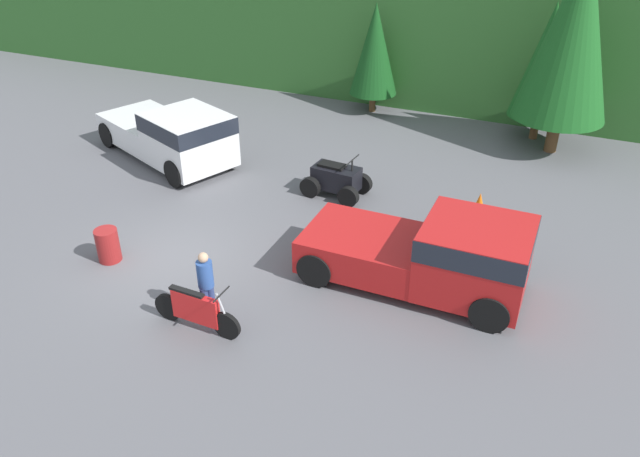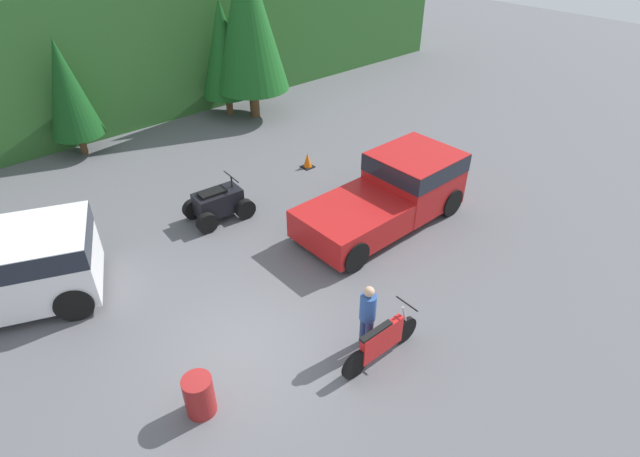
{
  "view_description": "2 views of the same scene",
  "coord_description": "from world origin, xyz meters",
  "px_view_note": "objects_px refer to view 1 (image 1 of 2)",
  "views": [
    {
      "loc": [
        8.79,
        -10.76,
        8.9
      ],
      "look_at": [
        3.47,
        1.43,
        0.95
      ],
      "focal_mm": 35.0,
      "sensor_mm": 36.0,
      "label": 1
    },
    {
      "loc": [
        -3.73,
        -6.71,
        8.42
      ],
      "look_at": [
        3.47,
        1.43,
        0.95
      ],
      "focal_mm": 28.0,
      "sensor_mm": 36.0,
      "label": 2
    }
  ],
  "objects_px": {
    "dirt_bike": "(196,311)",
    "steel_barrel": "(108,245)",
    "pickup_truck_red": "(437,253)",
    "quad_atv": "(336,180)",
    "traffic_cone": "(480,202)",
    "rider_person": "(206,283)",
    "pickup_truck_second": "(174,134)"
  },
  "relations": [
    {
      "from": "dirt_bike",
      "to": "steel_barrel",
      "type": "xyz_separation_m",
      "value": [
        -3.56,
        1.4,
        -0.04
      ]
    },
    {
      "from": "pickup_truck_second",
      "to": "quad_atv",
      "type": "height_order",
      "value": "pickup_truck_second"
    },
    {
      "from": "rider_person",
      "to": "steel_barrel",
      "type": "relative_size",
      "value": 1.93
    },
    {
      "from": "steel_barrel",
      "to": "rider_person",
      "type": "bearing_deg",
      "value": -14.88
    },
    {
      "from": "pickup_truck_second",
      "to": "steel_barrel",
      "type": "height_order",
      "value": "pickup_truck_second"
    },
    {
      "from": "pickup_truck_red",
      "to": "quad_atv",
      "type": "distance_m",
      "value": 5.31
    },
    {
      "from": "steel_barrel",
      "to": "traffic_cone",
      "type": "bearing_deg",
      "value": 38.23
    },
    {
      "from": "traffic_cone",
      "to": "pickup_truck_second",
      "type": "bearing_deg",
      "value": -176.02
    },
    {
      "from": "rider_person",
      "to": "steel_barrel",
      "type": "xyz_separation_m",
      "value": [
        -3.57,
        0.95,
        -0.48
      ]
    },
    {
      "from": "dirt_bike",
      "to": "steel_barrel",
      "type": "distance_m",
      "value": 3.83
    },
    {
      "from": "dirt_bike",
      "to": "rider_person",
      "type": "distance_m",
      "value": 0.63
    },
    {
      "from": "pickup_truck_red",
      "to": "pickup_truck_second",
      "type": "xyz_separation_m",
      "value": [
        -9.82,
        3.59,
        0.0
      ]
    },
    {
      "from": "traffic_cone",
      "to": "steel_barrel",
      "type": "height_order",
      "value": "steel_barrel"
    },
    {
      "from": "quad_atv",
      "to": "traffic_cone",
      "type": "height_order",
      "value": "quad_atv"
    },
    {
      "from": "rider_person",
      "to": "dirt_bike",
      "type": "bearing_deg",
      "value": -81.07
    },
    {
      "from": "quad_atv",
      "to": "rider_person",
      "type": "xyz_separation_m",
      "value": [
        -0.38,
        -6.58,
        0.42
      ]
    },
    {
      "from": "quad_atv",
      "to": "rider_person",
      "type": "relative_size",
      "value": 1.17
    },
    {
      "from": "pickup_truck_red",
      "to": "pickup_truck_second",
      "type": "relative_size",
      "value": 0.89
    },
    {
      "from": "dirt_bike",
      "to": "traffic_cone",
      "type": "bearing_deg",
      "value": 61.18
    },
    {
      "from": "pickup_truck_red",
      "to": "quad_atv",
      "type": "bearing_deg",
      "value": 138.7
    },
    {
      "from": "pickup_truck_red",
      "to": "steel_barrel",
      "type": "relative_size",
      "value": 6.01
    },
    {
      "from": "steel_barrel",
      "to": "pickup_truck_red",
      "type": "bearing_deg",
      "value": 15.05
    },
    {
      "from": "dirt_bike",
      "to": "steel_barrel",
      "type": "bearing_deg",
      "value": 160.12
    },
    {
      "from": "pickup_truck_red",
      "to": "dirt_bike",
      "type": "bearing_deg",
      "value": -140.67
    },
    {
      "from": "rider_person",
      "to": "steel_barrel",
      "type": "height_order",
      "value": "rider_person"
    },
    {
      "from": "rider_person",
      "to": "traffic_cone",
      "type": "relative_size",
      "value": 3.09
    },
    {
      "from": "rider_person",
      "to": "quad_atv",
      "type": "bearing_deg",
      "value": 96.85
    },
    {
      "from": "rider_person",
      "to": "pickup_truck_red",
      "type": "bearing_deg",
      "value": 45.49
    },
    {
      "from": "dirt_bike",
      "to": "pickup_truck_red",
      "type": "bearing_deg",
      "value": 40.64
    },
    {
      "from": "pickup_truck_red",
      "to": "traffic_cone",
      "type": "xyz_separation_m",
      "value": [
        0.24,
        4.29,
        -0.75
      ]
    },
    {
      "from": "pickup_truck_red",
      "to": "quad_atv",
      "type": "xyz_separation_m",
      "value": [
        -3.95,
        3.51,
        -0.5
      ]
    },
    {
      "from": "dirt_bike",
      "to": "steel_barrel",
      "type": "height_order",
      "value": "dirt_bike"
    }
  ]
}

